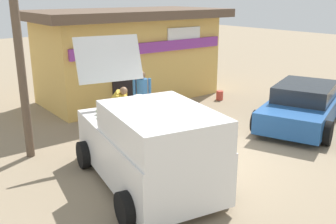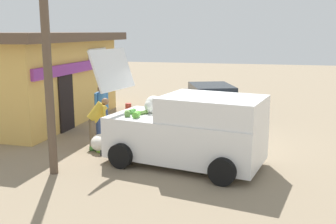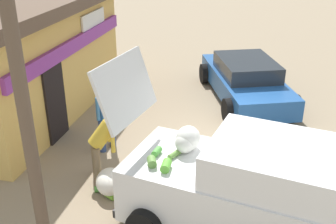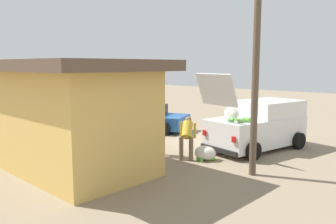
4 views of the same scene
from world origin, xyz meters
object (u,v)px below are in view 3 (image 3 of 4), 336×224
paint_bucket (135,84)px  customer_bending (102,141)px  delivery_van (246,187)px  unloaded_banana_pile (110,182)px  vendor_standing (106,113)px  parked_sedan (246,80)px  storefront_bar (22,56)px

paint_bucket → customer_bending: bearing=-170.9°
delivery_van → unloaded_banana_pile: delivery_van is taller
delivery_van → vendor_standing: size_ratio=2.75×
customer_bending → paint_bucket: (5.09, 0.81, -0.68)m
parked_sedan → vendor_standing: bearing=141.7°
storefront_bar → unloaded_banana_pile: size_ratio=8.26×
customer_bending → unloaded_banana_pile: bearing=-148.6°
delivery_van → paint_bucket: delivery_van is taller
unloaded_banana_pile → delivery_van: bearing=-101.5°
delivery_van → storefront_bar: bearing=59.6°
storefront_bar → vendor_standing: size_ratio=4.44×
storefront_bar → customer_bending: bearing=-128.8°
storefront_bar → customer_bending: (-2.61, -3.25, -0.87)m
paint_bucket → unloaded_banana_pile: bearing=-168.6°
paint_bucket → vendor_standing: bearing=-173.0°
paint_bucket → delivery_van: bearing=-148.0°
storefront_bar → customer_bending: storefront_bar is taller
customer_bending → unloaded_banana_pile: size_ratio=1.61×
delivery_van → customer_bending: delivery_van is taller
delivery_van → paint_bucket: 7.30m
parked_sedan → vendor_standing: (-3.93, 3.11, 0.36)m
storefront_bar → unloaded_banana_pile: storefront_bar is taller
storefront_bar → parked_sedan: (2.46, -6.02, -1.13)m
customer_bending → parked_sedan: bearing=-28.7°
storefront_bar → delivery_van: size_ratio=1.61×
vendor_standing → delivery_van: bearing=-123.3°
parked_sedan → customer_bending: bearing=151.3°
delivery_van → parked_sedan: delivery_van is taller
customer_bending → vendor_standing: bearing=16.2°
delivery_van → parked_sedan: (6.14, 0.26, -0.31)m
storefront_bar → delivery_van: 7.33m
storefront_bar → customer_bending: size_ratio=5.14×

